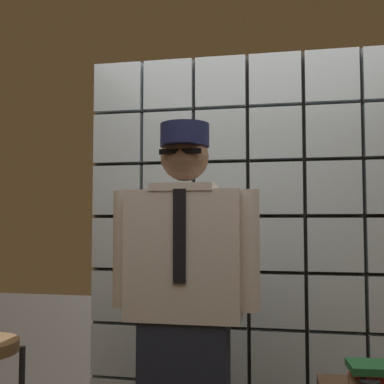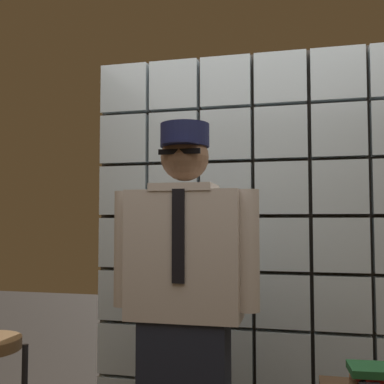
# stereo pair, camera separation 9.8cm
# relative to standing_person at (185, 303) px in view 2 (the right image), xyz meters

# --- Properties ---
(glass_block_wall) EXTENTS (2.00, 0.10, 2.33)m
(glass_block_wall) POSITION_rel_standing_person_xyz_m (0.25, 0.72, 0.24)
(glass_block_wall) COLOR silver
(glass_block_wall) RESTS_ON ground
(standing_person) EXTENTS (0.69, 0.29, 1.73)m
(standing_person) POSITION_rel_standing_person_xyz_m (0.00, 0.00, 0.00)
(standing_person) COLOR #1E2333
(standing_person) RESTS_ON ground
(book_stack) EXTENTS (0.25, 0.22, 0.14)m
(book_stack) POSITION_rel_standing_person_xyz_m (0.82, -0.04, -0.28)
(book_stack) COLOR navy
(book_stack) RESTS_ON side_table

